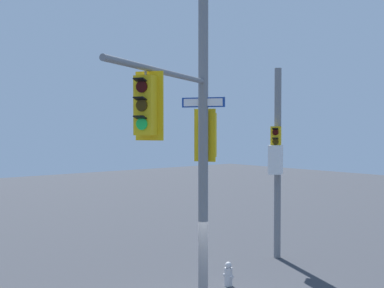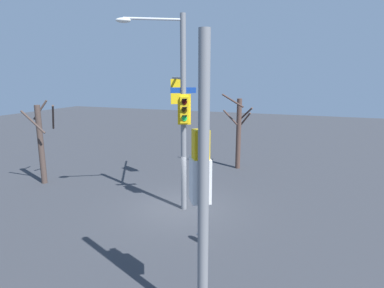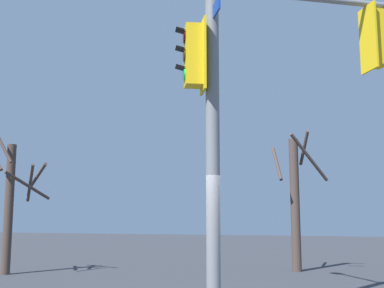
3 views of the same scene
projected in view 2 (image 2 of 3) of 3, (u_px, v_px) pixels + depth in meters
ground_plane at (180, 208)px, 14.82m from camera, size 80.00×80.00×0.00m
main_signal_pole_assembly at (179, 102)px, 14.34m from camera, size 2.93×5.74×8.51m
secondary_pole_assembly at (202, 182)px, 7.21m from camera, size 0.66×0.82×6.94m
fire_hydrant at (202, 234)px, 11.68m from camera, size 0.38×0.24×0.73m
bare_tree_behind_pole at (41, 142)px, 17.81m from camera, size 1.71×1.95×4.70m
bare_tree_across_street at (238, 131)px, 20.75m from camera, size 1.92×1.94×4.91m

